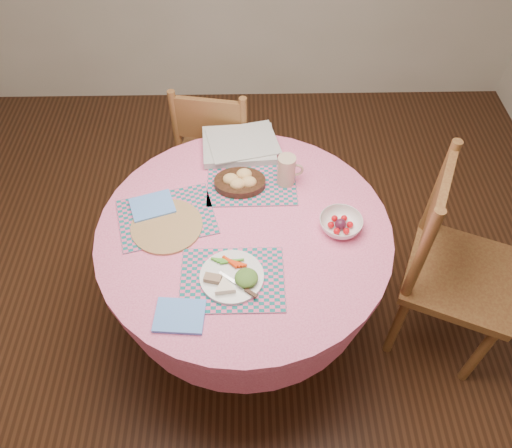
# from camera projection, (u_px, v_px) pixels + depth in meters

# --- Properties ---
(ground) EXTENTS (4.00, 4.00, 0.00)m
(ground) POSITION_uv_depth(u_px,v_px,m) (247.00, 318.00, 2.66)
(ground) COLOR #331C0F
(ground) RESTS_ON ground
(room_envelope) EXTENTS (4.01, 4.01, 2.71)m
(room_envelope) POSITION_uv_depth(u_px,v_px,m) (237.00, 1.00, 1.34)
(room_envelope) COLOR silver
(room_envelope) RESTS_ON ground
(dining_table) EXTENTS (1.24, 1.24, 0.75)m
(dining_table) POSITION_uv_depth(u_px,v_px,m) (245.00, 256.00, 2.23)
(dining_table) COLOR pink
(dining_table) RESTS_ON ground
(chair_right) EXTENTS (0.62, 0.64, 1.05)m
(chair_right) POSITION_uv_depth(u_px,v_px,m) (450.00, 265.00, 2.21)
(chair_right) COLOR brown
(chair_right) RESTS_ON ground
(chair_back) EXTENTS (0.50, 0.48, 0.93)m
(chair_back) POSITION_uv_depth(u_px,v_px,m) (218.00, 147.00, 2.81)
(chair_back) COLOR brown
(chair_back) RESTS_ON ground
(placemat_front) EXTENTS (0.40, 0.30, 0.01)m
(placemat_front) POSITION_uv_depth(u_px,v_px,m) (232.00, 279.00, 1.92)
(placemat_front) COLOR #126868
(placemat_front) RESTS_ON dining_table
(placemat_left) EXTENTS (0.46, 0.39, 0.01)m
(placemat_left) POSITION_uv_depth(u_px,v_px,m) (167.00, 217.00, 2.12)
(placemat_left) COLOR #126868
(placemat_left) RESTS_ON dining_table
(placemat_back) EXTENTS (0.40, 0.30, 0.01)m
(placemat_back) POSITION_uv_depth(u_px,v_px,m) (252.00, 182.00, 2.25)
(placemat_back) COLOR #126868
(placemat_back) RESTS_ON dining_table
(wicker_trivet) EXTENTS (0.30, 0.30, 0.01)m
(wicker_trivet) POSITION_uv_depth(u_px,v_px,m) (167.00, 226.00, 2.08)
(wicker_trivet) COLOR olive
(wicker_trivet) RESTS_ON dining_table
(napkin_near) EXTENTS (0.19, 0.15, 0.01)m
(napkin_near) POSITION_uv_depth(u_px,v_px,m) (180.00, 316.00, 1.81)
(napkin_near) COLOR #5E96F4
(napkin_near) RESTS_ON dining_table
(napkin_far) EXTENTS (0.22, 0.19, 0.01)m
(napkin_far) POSITION_uv_depth(u_px,v_px,m) (152.00, 206.00, 2.15)
(napkin_far) COLOR #5E96F4
(napkin_far) RESTS_ON placemat_left
(dinner_plate) EXTENTS (0.25, 0.25, 0.05)m
(dinner_plate) POSITION_uv_depth(u_px,v_px,m) (234.00, 277.00, 1.90)
(dinner_plate) COLOR white
(dinner_plate) RESTS_ON placemat_front
(bread_bowl) EXTENTS (0.23, 0.23, 0.08)m
(bread_bowl) POSITION_uv_depth(u_px,v_px,m) (240.00, 181.00, 2.21)
(bread_bowl) COLOR black
(bread_bowl) RESTS_ON placemat_back
(latte_mug) EXTENTS (0.12, 0.08, 0.14)m
(latte_mug) POSITION_uv_depth(u_px,v_px,m) (287.00, 170.00, 2.20)
(latte_mug) COLOR tan
(latte_mug) RESTS_ON placemat_back
(fruit_bowl) EXTENTS (0.22, 0.22, 0.06)m
(fruit_bowl) POSITION_uv_depth(u_px,v_px,m) (341.00, 224.00, 2.06)
(fruit_bowl) COLOR white
(fruit_bowl) RESTS_ON dining_table
(newspaper_stack) EXTENTS (0.38, 0.32, 0.04)m
(newspaper_stack) POSITION_uv_depth(u_px,v_px,m) (240.00, 145.00, 2.38)
(newspaper_stack) COLOR silver
(newspaper_stack) RESTS_ON dining_table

